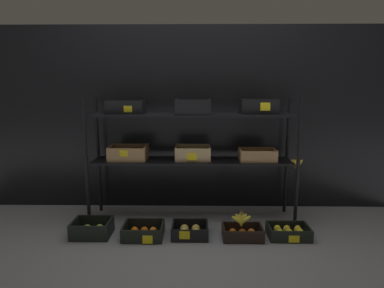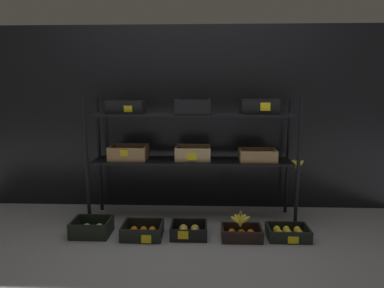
{
  "view_description": "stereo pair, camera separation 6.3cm",
  "coord_description": "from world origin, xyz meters",
  "px_view_note": "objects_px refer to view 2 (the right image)",
  "views": [
    {
      "loc": [
        0.04,
        -2.95,
        1.24
      ],
      "look_at": [
        0.0,
        0.0,
        0.72
      ],
      "focal_mm": 30.43,
      "sensor_mm": 36.0,
      "label": 1
    },
    {
      "loc": [
        0.11,
        -2.94,
        1.24
      ],
      "look_at": [
        0.0,
        0.0,
        0.72
      ],
      "focal_mm": 30.43,
      "sensor_mm": 36.0,
      "label": 2
    }
  ],
  "objects_px": {
    "crate_ground_lemon": "(288,233)",
    "banana_bunch_loose": "(240,220)",
    "crate_ground_apple_green": "(92,229)",
    "crate_ground_apple_gold": "(189,231)",
    "display_rack": "(193,138)",
    "crate_ground_right_tangerine": "(241,234)",
    "crate_ground_tangerine": "(143,232)"
  },
  "relations": [
    {
      "from": "display_rack",
      "to": "crate_ground_lemon",
      "type": "distance_m",
      "value": 1.16
    },
    {
      "from": "crate_ground_lemon",
      "to": "crate_ground_apple_green",
      "type": "bearing_deg",
      "value": 179.81
    },
    {
      "from": "display_rack",
      "to": "crate_ground_right_tangerine",
      "type": "bearing_deg",
      "value": -45.75
    },
    {
      "from": "crate_ground_tangerine",
      "to": "banana_bunch_loose",
      "type": "bearing_deg",
      "value": -0.71
    },
    {
      "from": "crate_ground_apple_gold",
      "to": "banana_bunch_loose",
      "type": "bearing_deg",
      "value": -5.02
    },
    {
      "from": "display_rack",
      "to": "crate_ground_apple_green",
      "type": "distance_m",
      "value": 1.18
    },
    {
      "from": "crate_ground_right_tangerine",
      "to": "crate_ground_lemon",
      "type": "relative_size",
      "value": 0.97
    },
    {
      "from": "crate_ground_lemon",
      "to": "banana_bunch_loose",
      "type": "xyz_separation_m",
      "value": [
        -0.4,
        -0.03,
        0.12
      ]
    },
    {
      "from": "crate_ground_apple_gold",
      "to": "banana_bunch_loose",
      "type": "height_order",
      "value": "banana_bunch_loose"
    },
    {
      "from": "banana_bunch_loose",
      "to": "crate_ground_apple_gold",
      "type": "bearing_deg",
      "value": 174.98
    },
    {
      "from": "crate_ground_right_tangerine",
      "to": "banana_bunch_loose",
      "type": "distance_m",
      "value": 0.12
    },
    {
      "from": "display_rack",
      "to": "crate_ground_right_tangerine",
      "type": "distance_m",
      "value": 0.95
    },
    {
      "from": "crate_ground_apple_gold",
      "to": "crate_ground_lemon",
      "type": "xyz_separation_m",
      "value": [
        0.82,
        -0.01,
        -0.0
      ]
    },
    {
      "from": "display_rack",
      "to": "crate_ground_right_tangerine",
      "type": "xyz_separation_m",
      "value": [
        0.42,
        -0.43,
        -0.74
      ]
    },
    {
      "from": "crate_ground_tangerine",
      "to": "crate_ground_apple_green",
      "type": "bearing_deg",
      "value": 177.13
    },
    {
      "from": "crate_ground_apple_gold",
      "to": "banana_bunch_loose",
      "type": "relative_size",
      "value": 1.74
    },
    {
      "from": "banana_bunch_loose",
      "to": "crate_ground_tangerine",
      "type": "bearing_deg",
      "value": 179.29
    },
    {
      "from": "crate_ground_apple_green",
      "to": "crate_ground_tangerine",
      "type": "bearing_deg",
      "value": -2.87
    },
    {
      "from": "display_rack",
      "to": "crate_ground_apple_green",
      "type": "relative_size",
      "value": 6.19
    },
    {
      "from": "crate_ground_apple_green",
      "to": "crate_ground_lemon",
      "type": "height_order",
      "value": "crate_ground_apple_green"
    },
    {
      "from": "crate_ground_apple_green",
      "to": "crate_ground_apple_gold",
      "type": "xyz_separation_m",
      "value": [
        0.82,
        0.01,
        -0.01
      ]
    },
    {
      "from": "display_rack",
      "to": "crate_ground_apple_gold",
      "type": "relative_size",
      "value": 6.52
    },
    {
      "from": "banana_bunch_loose",
      "to": "crate_ground_right_tangerine",
      "type": "bearing_deg",
      "value": -3.39
    },
    {
      "from": "crate_ground_tangerine",
      "to": "crate_ground_apple_gold",
      "type": "height_order",
      "value": "crate_ground_tangerine"
    },
    {
      "from": "display_rack",
      "to": "crate_ground_apple_green",
      "type": "bearing_deg",
      "value": -154.74
    },
    {
      "from": "crate_ground_tangerine",
      "to": "crate_ground_apple_gold",
      "type": "bearing_deg",
      "value": 4.0
    },
    {
      "from": "crate_ground_apple_green",
      "to": "crate_ground_apple_gold",
      "type": "bearing_deg",
      "value": 0.36
    },
    {
      "from": "crate_ground_tangerine",
      "to": "crate_ground_lemon",
      "type": "xyz_separation_m",
      "value": [
        1.21,
        0.02,
        0.0
      ]
    },
    {
      "from": "crate_ground_right_tangerine",
      "to": "crate_ground_lemon",
      "type": "distance_m",
      "value": 0.39
    },
    {
      "from": "crate_ground_tangerine",
      "to": "crate_ground_lemon",
      "type": "distance_m",
      "value": 1.21
    },
    {
      "from": "display_rack",
      "to": "crate_ground_apple_green",
      "type": "height_order",
      "value": "display_rack"
    },
    {
      "from": "crate_ground_lemon",
      "to": "banana_bunch_loose",
      "type": "bearing_deg",
      "value": -176.2
    }
  ]
}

